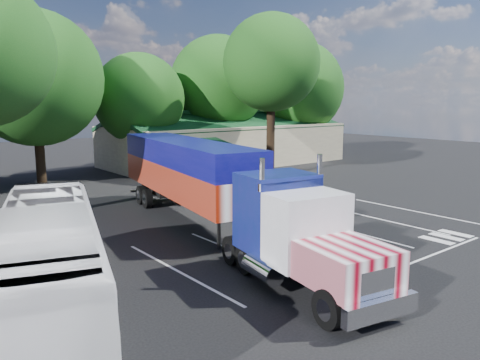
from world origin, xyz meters
TOP-DOWN VIEW (x-y plane):
  - ground at (0.00, 0.00)m, footprint 120.00×120.00m
  - event_hall at (13.74, 17.81)m, footprint 24.20×14.12m
  - tree_row_c at (-5.00, 16.20)m, footprint 10.00×10.00m
  - tree_row_d at (4.00, 17.50)m, footprint 8.00×8.00m
  - tree_row_e at (13.00, 18.00)m, footprint 9.60×9.60m
  - tree_row_f at (23.00, 16.80)m, footprint 10.40×10.40m
  - tree_near_right at (11.50, 8.50)m, footprint 8.00×8.00m
  - semi_truck at (-2.34, -2.07)m, footprint 6.54×21.67m
  - woman at (4.50, -1.00)m, footprint 0.43×0.59m
  - bicycle at (1.80, 8.00)m, footprint 0.79×1.88m
  - tour_bus at (-11.28, -6.61)m, footprint 6.29×12.27m
  - silver_sedan at (10.60, 11.87)m, footprint 4.05×1.94m

SIDE VIEW (x-z plane):
  - ground at x=0.00m, z-range 0.00..0.00m
  - bicycle at x=1.80m, z-range 0.00..0.96m
  - silver_sedan at x=10.60m, z-range 0.00..1.28m
  - woman at x=4.50m, z-range 0.00..1.50m
  - tour_bus at x=-11.28m, z-range 0.00..3.34m
  - event_hall at x=13.74m, z-range -0.56..4.99m
  - semi_truck at x=-2.34m, z-range 0.30..4.81m
  - tree_row_d at x=4.00m, z-range 1.28..11.88m
  - tree_row_f at x=23.00m, z-range 1.29..14.29m
  - tree_row_c at x=-5.00m, z-range 1.51..14.56m
  - tree_row_e at x=13.00m, z-range 1.64..14.54m
  - tree_near_right at x=11.50m, z-range 2.71..16.21m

